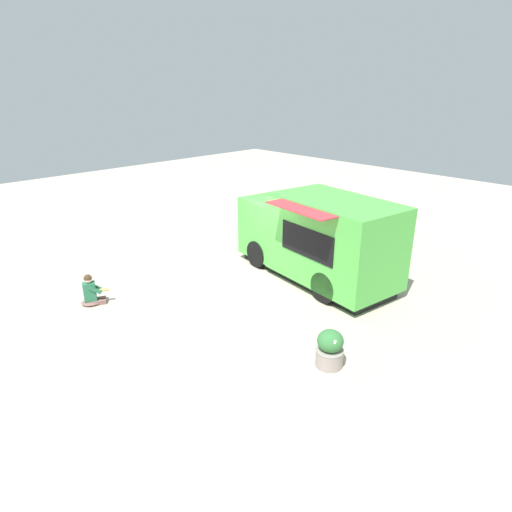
{
  "coord_description": "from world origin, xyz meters",
  "views": [
    {
      "loc": [
        -7.99,
        -8.68,
        5.55
      ],
      "look_at": [
        0.23,
        -0.28,
        0.9
      ],
      "focal_mm": 30.91,
      "sensor_mm": 36.0,
      "label": 1
    }
  ],
  "objects_px": {
    "person_customer": "(91,293)",
    "planter_flowering_far": "(256,229)",
    "planter_flowering_near": "(330,349)",
    "food_truck": "(318,239)"
  },
  "relations": [
    {
      "from": "person_customer",
      "to": "planter_flowering_far",
      "type": "bearing_deg",
      "value": 6.49
    },
    {
      "from": "planter_flowering_far",
      "to": "planter_flowering_near",
      "type": "bearing_deg",
      "value": -123.89
    },
    {
      "from": "planter_flowering_near",
      "to": "planter_flowering_far",
      "type": "xyz_separation_m",
      "value": [
        4.65,
        6.92,
        -0.07
      ]
    },
    {
      "from": "person_customer",
      "to": "planter_flowering_near",
      "type": "xyz_separation_m",
      "value": [
        2.29,
        -6.13,
        0.08
      ]
    },
    {
      "from": "person_customer",
      "to": "planter_flowering_far",
      "type": "relative_size",
      "value": 1.26
    },
    {
      "from": "planter_flowering_near",
      "to": "planter_flowering_far",
      "type": "height_order",
      "value": "planter_flowering_near"
    },
    {
      "from": "food_truck",
      "to": "person_customer",
      "type": "bearing_deg",
      "value": 151.08
    },
    {
      "from": "food_truck",
      "to": "planter_flowering_far",
      "type": "distance_m",
      "value": 4.21
    },
    {
      "from": "planter_flowering_near",
      "to": "planter_flowering_far",
      "type": "distance_m",
      "value": 8.33
    },
    {
      "from": "food_truck",
      "to": "planter_flowering_far",
      "type": "height_order",
      "value": "food_truck"
    }
  ]
}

